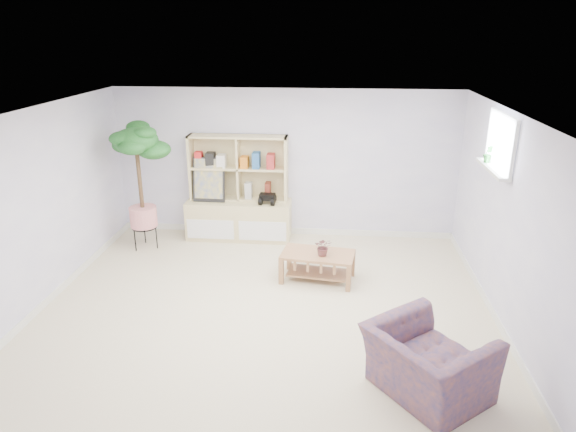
# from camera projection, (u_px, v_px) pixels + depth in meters

# --- Properties ---
(floor) EXTENTS (5.50, 5.00, 0.01)m
(floor) POSITION_uv_depth(u_px,v_px,m) (266.00, 308.00, 6.35)
(floor) COLOR beige
(floor) RESTS_ON ground
(ceiling) EXTENTS (5.50, 5.00, 0.01)m
(ceiling) POSITION_uv_depth(u_px,v_px,m) (263.00, 113.00, 5.53)
(ceiling) COLOR white
(ceiling) RESTS_ON walls
(walls) EXTENTS (5.51, 5.01, 2.40)m
(walls) POSITION_uv_depth(u_px,v_px,m) (265.00, 217.00, 5.94)
(walls) COLOR silver
(walls) RESTS_ON floor
(baseboard) EXTENTS (5.50, 5.00, 0.10)m
(baseboard) POSITION_uv_depth(u_px,v_px,m) (266.00, 304.00, 6.33)
(baseboard) COLOR white
(baseboard) RESTS_ON floor
(window) EXTENTS (0.10, 0.98, 0.68)m
(window) POSITION_uv_depth(u_px,v_px,m) (502.00, 143.00, 6.00)
(window) COLOR silver
(window) RESTS_ON walls
(window_sill) EXTENTS (0.14, 1.00, 0.04)m
(window_sill) POSITION_uv_depth(u_px,v_px,m) (493.00, 169.00, 6.11)
(window_sill) COLOR white
(window_sill) RESTS_ON walls
(storage_unit) EXTENTS (1.68, 0.57, 1.68)m
(storage_unit) POSITION_uv_depth(u_px,v_px,m) (238.00, 189.00, 8.22)
(storage_unit) COLOR #CAB884
(storage_unit) RESTS_ON floor
(poster) EXTENTS (0.52, 0.13, 0.71)m
(poster) POSITION_uv_depth(u_px,v_px,m) (209.00, 180.00, 8.18)
(poster) COLOR yellow
(poster) RESTS_ON storage_unit
(toy_truck) EXTENTS (0.37, 0.26, 0.19)m
(toy_truck) POSITION_uv_depth(u_px,v_px,m) (267.00, 198.00, 8.14)
(toy_truck) COLOR black
(toy_truck) RESTS_ON storage_unit
(coffee_table) EXTENTS (1.04, 0.66, 0.40)m
(coffee_table) POSITION_uv_depth(u_px,v_px,m) (318.00, 267.00, 7.00)
(coffee_table) COLOR #976B4A
(coffee_table) RESTS_ON floor
(table_plant) EXTENTS (0.23, 0.20, 0.25)m
(table_plant) POSITION_uv_depth(u_px,v_px,m) (323.00, 247.00, 6.82)
(table_plant) COLOR #165523
(table_plant) RESTS_ON coffee_table
(floor_tree) EXTENTS (0.80, 0.80, 1.97)m
(floor_tree) POSITION_uv_depth(u_px,v_px,m) (140.00, 188.00, 7.78)
(floor_tree) COLOR #18491D
(floor_tree) RESTS_ON floor
(armchair) EXTENTS (1.33, 1.35, 0.76)m
(armchair) POSITION_uv_depth(u_px,v_px,m) (428.00, 359.00, 4.74)
(armchair) COLOR navy
(armchair) RESTS_ON floor
(sill_plant) EXTENTS (0.15, 0.13, 0.22)m
(sill_plant) POSITION_uv_depth(u_px,v_px,m) (489.00, 154.00, 6.29)
(sill_plant) COLOR #18491D
(sill_plant) RESTS_ON window_sill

